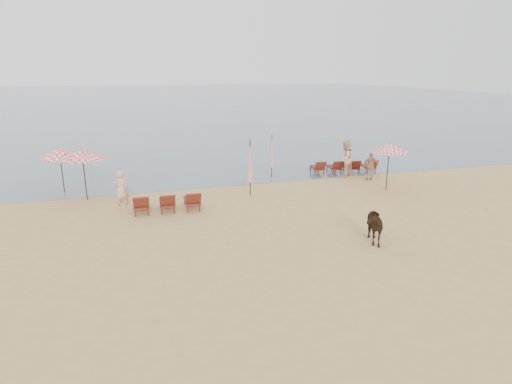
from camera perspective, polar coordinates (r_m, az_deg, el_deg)
The scene contains 13 objects.
ground at distance 12.23m, azimuth 7.00°, elevation -11.25°, with size 120.00×120.00×0.00m, color tan.
sea at distance 90.17m, azimuth -14.41°, elevation 12.09°, with size 160.00×140.00×0.06m, color #51606B.
lounger_cluster_left at distance 17.70m, azimuth -11.75°, elevation -1.29°, with size 2.71×1.68×0.58m.
lounger_cluster_right at distance 24.18m, azimuth 11.61°, elevation 3.35°, with size 3.69×2.05×0.55m.
umbrella_open_left_a at distance 19.95m, azimuth -22.17°, elevation 4.70°, with size 2.01×2.01×2.29m.
umbrella_open_left_b at distance 21.70m, azimuth -24.73°, elevation 4.83°, with size 1.72×1.75×2.19m.
umbrella_open_right at distance 20.99m, azimuth 17.38°, elevation 5.69°, with size 1.88×1.88×2.29m.
umbrella_closed_left at distance 19.32m, azimuth -0.80°, elevation 4.11°, with size 0.31×0.31×2.56m.
umbrella_closed_right at distance 22.60m, azimuth 2.12°, elevation 5.42°, with size 0.28×0.28×2.28m.
cow at distance 14.75m, azimuth 15.10°, elevation -4.12°, with size 0.69×1.51×1.27m, color black.
beachgoer_left at distance 18.26m, azimuth -17.55°, elevation 0.21°, with size 0.60×0.40×1.65m, color #D99E87.
beachgoer_right_a at distance 23.27m, azimuth 11.80°, elevation 4.36°, with size 0.96×0.75×1.98m, color #E3A88E.
beachgoer_right_b at distance 22.93m, azimuth 15.04°, elevation 3.37°, with size 0.88×0.37×1.50m, color tan.
Camera 1 is at (-4.55, -9.88, 5.60)m, focal length 30.00 mm.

